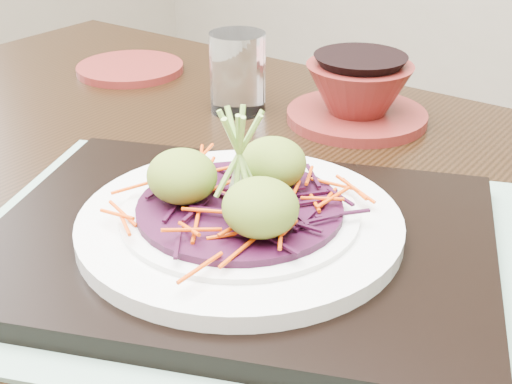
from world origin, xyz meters
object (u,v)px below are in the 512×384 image
Objects in this scene: white_plate at (240,222)px; water_glass at (238,73)px; serving_tray at (240,241)px; terracotta_side_plate at (130,68)px; terracotta_bowl_set at (358,96)px; dining_table at (232,326)px.

water_glass is (-0.22, 0.25, 0.02)m from white_plate.
terracotta_side_plate is at bearing 122.50° from serving_tray.
serving_tray is 0.33m from water_glass.
white_plate is 0.51m from terracotta_side_plate.
water_glass is 0.15m from terracotta_bowl_set.
terracotta_bowl_set is at bearing 96.57° from dining_table.
water_glass is (0.22, -0.02, 0.04)m from terracotta_side_plate.
serving_tray is at bearing 0.00° from white_plate.
terracotta_bowl_set is at bearing 7.58° from terracotta_side_plate.
dining_table is 9.06× the size of terracotta_side_plate.
serving_tray is 0.32m from terracotta_bowl_set.
dining_table is at bearing -30.64° from terracotta_side_plate.
terracotta_side_plate is 0.35m from terracotta_bowl_set.
water_glass reaches higher than terracotta_bowl_set.
white_plate is 1.73× the size of terracotta_side_plate.
terracotta_side_plate is at bearing 148.73° from white_plate.
water_glass reaches higher than dining_table.
water_glass is at bearing 105.10° from serving_tray.
white_plate is 2.70× the size of water_glass.
dining_table is 5.22× the size of white_plate.
white_plate reaches higher than dining_table.
dining_table is at bearing 116.08° from serving_tray.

